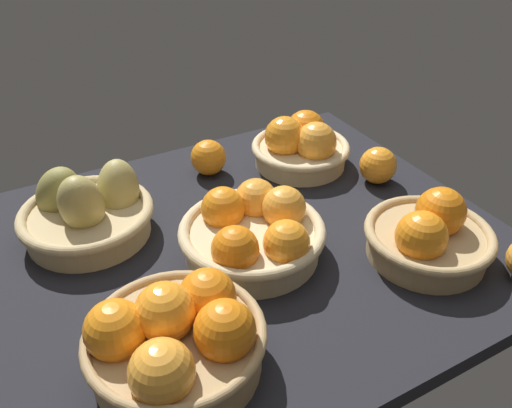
% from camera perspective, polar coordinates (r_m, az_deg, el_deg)
% --- Properties ---
extents(market_tray, '(0.84, 0.72, 0.03)m').
position_cam_1_polar(market_tray, '(0.91, -0.74, -4.61)').
color(market_tray, black).
rests_on(market_tray, ground).
extents(basket_far_left, '(0.21, 0.21, 0.11)m').
position_cam_1_polar(basket_far_left, '(0.88, 18.18, -3.28)').
color(basket_far_left, tan).
rests_on(basket_far_left, market_tray).
extents(basket_center, '(0.24, 0.24, 0.10)m').
position_cam_1_polar(basket_center, '(0.85, -0.24, -3.01)').
color(basket_center, '#D3BC8C').
rests_on(basket_center, market_tray).
extents(basket_far_right, '(0.23, 0.23, 0.12)m').
position_cam_1_polar(basket_far_right, '(0.68, -8.65, -14.22)').
color(basket_far_right, tan).
rests_on(basket_far_right, market_tray).
extents(basket_near_left, '(0.20, 0.20, 0.11)m').
position_cam_1_polar(basket_near_left, '(1.10, 4.90, 6.36)').
color(basket_near_left, '#D3BC8C').
rests_on(basket_near_left, market_tray).
extents(basket_near_right_pears, '(0.23, 0.23, 0.14)m').
position_cam_1_polar(basket_near_right_pears, '(0.94, -17.79, -0.71)').
color(basket_near_right_pears, tan).
rests_on(basket_near_right_pears, market_tray).
extents(loose_orange_front_gap, '(0.07, 0.07, 0.07)m').
position_cam_1_polar(loose_orange_front_gap, '(1.06, 13.06, 4.10)').
color(loose_orange_front_gap, orange).
rests_on(loose_orange_front_gap, market_tray).
extents(loose_orange_back_gap, '(0.07, 0.07, 0.07)m').
position_cam_1_polar(loose_orange_back_gap, '(1.07, -5.18, 5.03)').
color(loose_orange_back_gap, orange).
rests_on(loose_orange_back_gap, market_tray).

